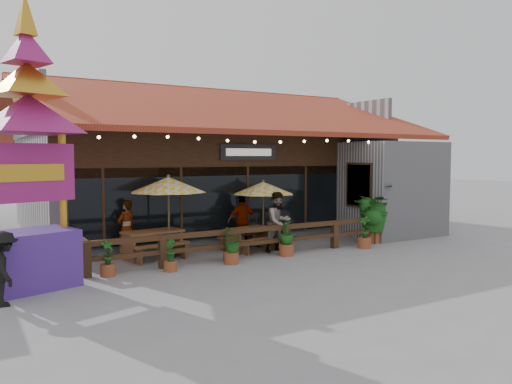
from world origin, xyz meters
TOP-DOWN VIEW (x-y plane):
  - ground at (0.00, 0.00)m, footprint 100.00×100.00m
  - restaurant_building at (0.26, 6.61)m, footprint 15.50×14.73m
  - patio_railing at (-2.25, -0.27)m, footprint 10.00×2.60m
  - umbrella_left at (-3.79, 0.88)m, footprint 2.60×2.60m
  - umbrella_right at (-0.43, 0.92)m, footprint 2.45×2.45m
  - picnic_table_left at (-4.28, 0.94)m, footprint 1.93×1.72m
  - picnic_table_right at (-1.17, 0.62)m, footprint 1.83×1.68m
  - thai_sign_tower at (-7.79, -0.91)m, footprint 3.34×3.34m
  - tropical_plant at (3.36, -0.34)m, footprint 1.97×1.93m
  - diner_a at (-4.91, 1.50)m, footprint 0.76×0.66m
  - diner_b at (-0.47, -0.09)m, footprint 1.02×0.85m
  - diner_c at (-1.02, 1.28)m, footprint 1.10×0.67m
  - pedestrian at (-8.46, -2.13)m, footprint 0.65×1.04m
  - planter_a at (-6.02, -0.65)m, footprint 0.38×0.38m
  - planter_b at (-4.45, -0.93)m, footprint 0.34×0.34m
  - planter_c at (-2.62, -0.94)m, footprint 0.81×0.82m
  - planter_d at (-0.63, -0.78)m, footprint 0.56×0.56m
  - planter_e at (2.34, -1.02)m, footprint 0.44×0.44m

SIDE VIEW (x-z plane):
  - ground at x=0.00m, z-range 0.00..0.00m
  - planter_b at x=-4.45m, z-range -0.04..0.80m
  - planter_a at x=-6.02m, z-range -0.08..0.87m
  - planter_e at x=2.34m, z-range -0.09..0.99m
  - picnic_table_right at x=-1.17m, z-range 0.13..0.87m
  - planter_d at x=-0.63m, z-range -0.02..1.07m
  - picnic_table_left at x=-4.28m, z-range 0.15..0.99m
  - planter_c at x=-2.62m, z-range 0.06..1.08m
  - patio_railing at x=-2.25m, z-range 0.15..1.07m
  - pedestrian at x=-8.46m, z-range 0.00..1.53m
  - diner_a at x=-4.91m, z-range 0.00..1.75m
  - diner_c at x=-1.02m, z-range 0.00..1.76m
  - diner_b at x=-0.47m, z-range 0.00..1.92m
  - tropical_plant at x=3.36m, z-range 0.15..2.20m
  - umbrella_right at x=-0.43m, z-range 0.85..3.12m
  - umbrella_left at x=-3.79m, z-range 0.93..3.45m
  - restaurant_building at x=0.26m, z-range -0.84..5.25m
  - thai_sign_tower at x=-7.79m, z-range 0.21..7.45m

